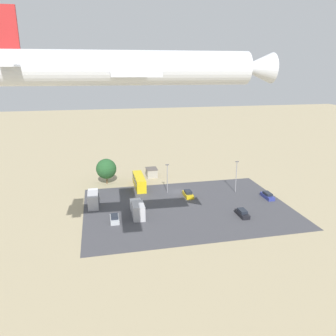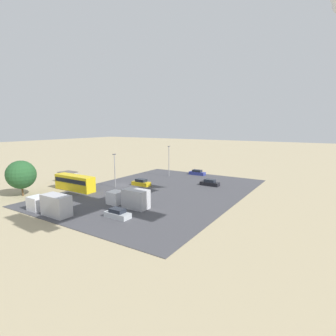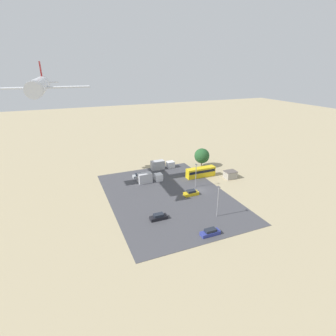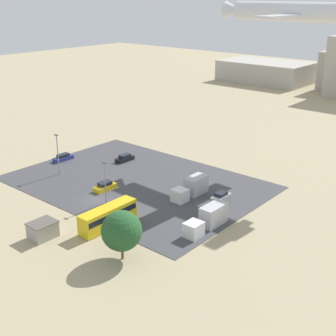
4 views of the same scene
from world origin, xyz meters
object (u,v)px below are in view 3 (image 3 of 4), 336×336
parked_truck_1 (161,165)px  parked_car_3 (159,217)px  bus (201,172)px  parked_truck_0 (149,178)px  parked_car_0 (210,232)px  airplane (39,86)px  shed_building (230,175)px  parked_car_2 (191,193)px  parked_car_1 (139,176)px

parked_truck_1 → parked_car_3: bearing=-22.7°
bus → parked_truck_0: (2.76, 18.23, -0.28)m
parked_car_0 → airplane: (36.03, 31.90, 30.89)m
parked_car_0 → shed_building: bearing=137.3°
parked_car_3 → parked_truck_1: bearing=157.3°
bus → airplane: size_ratio=0.33×
parked_truck_1 → parked_car_2: bearing=0.6°
parked_car_3 → parked_truck_0: size_ratio=0.54×
parked_car_1 → parked_car_3: size_ratio=0.94×
parked_car_1 → parked_car_3: (-28.06, 3.31, 0.03)m
parked_car_3 → parked_truck_0: 23.44m
parked_car_1 → parked_car_3: bearing=-6.7°
parked_car_0 → parked_car_3: (10.79, 8.59, 0.01)m
shed_building → parked_car_0: shed_building is taller
parked_car_1 → shed_building: bearing=66.0°
bus → parked_car_1: size_ratio=2.50×
airplane → shed_building: bearing=172.1°
parked_car_0 → parked_car_2: 20.19m
bus → parked_car_1: 21.74m
parked_car_1 → parked_truck_1: (4.49, -10.27, 0.94)m
parked_car_0 → parked_truck_0: bearing=-174.3°
parked_car_3 → parked_car_2: bearing=122.2°
shed_building → parked_car_1: (12.97, 29.12, -0.61)m
parked_car_2 → parked_truck_1: bearing=-179.4°
parked_car_2 → parked_car_3: bearing=-57.8°
parked_car_3 → airplane: bearing=-137.3°
parked_car_0 → parked_car_2: bearing=164.9°
shed_building → bus: 10.25m
parked_car_3 → parked_truck_1: (32.55, -13.58, 0.90)m
bus → parked_truck_1: parked_truck_1 is taller
bus → parked_car_2: bus is taller
parked_car_3 → parked_truck_0: parked_truck_0 is taller
parked_truck_0 → airplane: bearing=-94.8°
bus → parked_car_3: (-20.06, 23.49, -1.16)m
parked_car_2 → parked_truck_1: 23.86m
parked_car_2 → parked_truck_1: size_ratio=0.50×
bus → parked_car_2: 14.94m
shed_building → parked_car_0: (-25.88, 23.84, -0.59)m
bus → parked_car_2: size_ratio=2.33×
airplane → parked_car_3: bearing=135.1°
parked_car_0 → bus: bearing=154.2°
shed_building → parked_car_3: 35.77m
parked_car_2 → parked_car_3: size_ratio=1.01×
shed_building → parked_truck_0: size_ratio=0.50×
bus → parked_car_0: (-30.85, 14.90, -1.17)m
shed_building → parked_truck_0: (7.73, 27.17, 0.29)m
bus → parked_truck_1: 15.94m
parked_car_3 → bus: bearing=130.5°
parked_truck_1 → parked_car_0: bearing=-6.6°
parked_car_3 → parked_truck_0: bearing=167.0°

